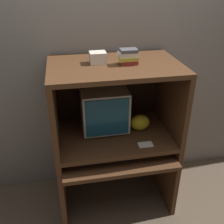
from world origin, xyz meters
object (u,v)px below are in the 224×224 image
Objects in this scene: mouse at (137,153)px; storage_box at (98,58)px; crt_monitor at (104,108)px; book_stack at (128,57)px; keyboard at (106,157)px; snack_bag at (140,123)px.

storage_box is (-0.29, 0.22, 0.79)m from mouse.
storage_box is at bearing -125.22° from crt_monitor.
crt_monitor is 0.55m from book_stack.
book_stack reaches higher than keyboard.
snack_bag reaches higher than keyboard.
keyboard is at bearing -178.07° from mouse.
crt_monitor reaches higher than mouse.
snack_bag is (0.34, 0.21, 0.18)m from keyboard.
keyboard is 0.27m from mouse.
snack_bag is at bearing 31.24° from keyboard.
keyboard is 0.44m from snack_bag.
storage_box is at bearing 177.31° from snack_bag.
book_stack is 1.18× the size of storage_box.
keyboard is (-0.03, -0.30, -0.31)m from crt_monitor.
book_stack reaches higher than storage_box.
mouse is 0.82m from book_stack.
crt_monitor is 6.74× the size of mouse.
storage_box is at bearing 143.10° from mouse.
mouse is at bearing -66.47° from book_stack.
crt_monitor is at bearing 140.01° from book_stack.
crt_monitor is 0.49m from storage_box.
book_stack is (-0.14, -0.05, 0.63)m from snack_bag.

